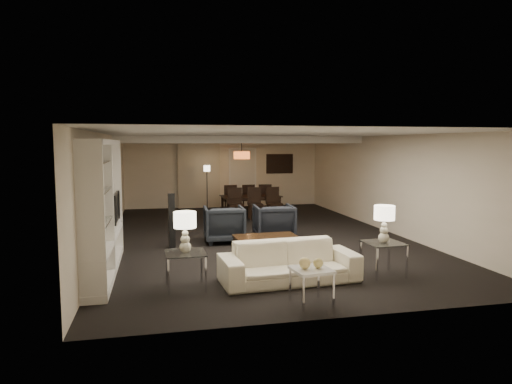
{
  "coord_description": "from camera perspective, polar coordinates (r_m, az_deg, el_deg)",
  "views": [
    {
      "loc": [
        -2.4,
        -10.91,
        2.27
      ],
      "look_at": [
        0.0,
        0.0,
        1.1
      ],
      "focal_mm": 32.0,
      "sensor_mm": 36.0,
      "label": 1
    }
  ],
  "objects": [
    {
      "name": "floor",
      "position": [
        11.41,
        0.0,
        -5.5
      ],
      "size": [
        11.0,
        11.0,
        0.0
      ],
      "primitive_type": "plane",
      "color": "black",
      "rests_on": "ground"
    },
    {
      "name": "ceiling",
      "position": [
        11.18,
        0.0,
        7.15
      ],
      "size": [
        7.0,
        11.0,
        0.02
      ],
      "primitive_type": "cube",
      "color": "silver",
      "rests_on": "ground"
    },
    {
      "name": "wall_back",
      "position": [
        16.62,
        -4.08,
        2.45
      ],
      "size": [
        7.0,
        0.02,
        2.5
      ],
      "primitive_type": "cube",
      "color": "beige",
      "rests_on": "ground"
    },
    {
      "name": "wall_front",
      "position": [
        6.01,
        11.37,
        -3.93
      ],
      "size": [
        7.0,
        0.02,
        2.5
      ],
      "primitive_type": "cube",
      "color": "beige",
      "rests_on": "ground"
    },
    {
      "name": "wall_left",
      "position": [
        11.02,
        -18.07,
        0.37
      ],
      "size": [
        0.02,
        11.0,
        2.5
      ],
      "primitive_type": "cube",
      "color": "beige",
      "rests_on": "ground"
    },
    {
      "name": "wall_right",
      "position": [
        12.45,
        15.94,
        1.05
      ],
      "size": [
        0.02,
        11.0,
        2.5
      ],
      "primitive_type": "cube",
      "color": "beige",
      "rests_on": "ground"
    },
    {
      "name": "ceiling_soffit",
      "position": [
        14.61,
        -2.97,
        6.48
      ],
      "size": [
        7.0,
        4.0,
        0.2
      ],
      "primitive_type": "cube",
      "color": "silver",
      "rests_on": "ceiling"
    },
    {
      "name": "curtains",
      "position": [
        16.44,
        -7.15,
        2.21
      ],
      "size": [
        1.5,
        0.12,
        2.4
      ],
      "primitive_type": "cube",
      "color": "beige",
      "rests_on": "wall_back"
    },
    {
      "name": "door",
      "position": [
        16.72,
        -1.69,
        1.8
      ],
      "size": [
        0.9,
        0.05,
        2.1
      ],
      "primitive_type": "cube",
      "color": "silver",
      "rests_on": "wall_back"
    },
    {
      "name": "painting",
      "position": [
        17.0,
        2.96,
        3.55
      ],
      "size": [
        0.95,
        0.04,
        0.65
      ],
      "primitive_type": "cube",
      "color": "#142D38",
      "rests_on": "wall_back"
    },
    {
      "name": "media_unit",
      "position": [
        8.44,
        -18.49,
        -1.8
      ],
      "size": [
        0.38,
        3.4,
        2.35
      ],
      "primitive_type": null,
      "color": "white",
      "rests_on": "wall_left"
    },
    {
      "name": "pendant_light",
      "position": [
        14.67,
        -1.8,
        4.61
      ],
      "size": [
        0.52,
        0.52,
        0.24
      ],
      "primitive_type": "cylinder",
      "color": "#D8591E",
      "rests_on": "ceiling_soffit"
    },
    {
      "name": "sofa",
      "position": [
        7.66,
        4.17,
        -8.72
      ],
      "size": [
        2.33,
        1.05,
        0.66
      ],
      "primitive_type": "imported",
      "rotation": [
        0.0,
        0.0,
        0.07
      ],
      "color": "beige",
      "rests_on": "floor"
    },
    {
      "name": "coffee_table",
      "position": [
        9.18,
        1.3,
        -6.91
      ],
      "size": [
        1.28,
        0.78,
        0.45
      ],
      "primitive_type": null,
      "rotation": [
        0.0,
        0.0,
        0.05
      ],
      "color": "black",
      "rests_on": "floor"
    },
    {
      "name": "armchair_left",
      "position": [
        10.67,
        -4.02,
        -4.01
      ],
      "size": [
        0.93,
        0.96,
        0.85
      ],
      "primitive_type": "imported",
      "rotation": [
        0.0,
        0.0,
        3.11
      ],
      "color": "black",
      "rests_on": "floor"
    },
    {
      "name": "armchair_right",
      "position": [
        10.9,
        2.25,
        -3.78
      ],
      "size": [
        0.95,
        0.97,
        0.85
      ],
      "primitive_type": "imported",
      "rotation": [
        0.0,
        0.0,
        3.09
      ],
      "color": "black",
      "rests_on": "floor"
    },
    {
      "name": "side_table_left",
      "position": [
        7.38,
        -8.78,
        -9.67
      ],
      "size": [
        0.64,
        0.64,
        0.58
      ],
      "primitive_type": null,
      "rotation": [
        0.0,
        0.0,
        0.02
      ],
      "color": "white",
      "rests_on": "floor"
    },
    {
      "name": "side_table_right",
      "position": [
        8.3,
        15.6,
        -8.05
      ],
      "size": [
        0.66,
        0.66,
        0.58
      ],
      "primitive_type": null,
      "rotation": [
        0.0,
        0.0,
        0.06
      ],
      "color": "white",
      "rests_on": "floor"
    },
    {
      "name": "table_lamp_left",
      "position": [
        7.24,
        -8.86,
        -4.99
      ],
      "size": [
        0.38,
        0.38,
        0.64
      ],
      "primitive_type": null,
      "rotation": [
        0.0,
        0.0,
        -0.09
      ],
      "color": "beige",
      "rests_on": "side_table_left"
    },
    {
      "name": "table_lamp_right",
      "position": [
        8.18,
        15.72,
        -3.88
      ],
      "size": [
        0.39,
        0.39,
        0.64
      ],
      "primitive_type": null,
      "rotation": [
        0.0,
        0.0,
        -0.1
      ],
      "color": "beige",
      "rests_on": "side_table_right"
    },
    {
      "name": "marble_table",
      "position": [
        6.67,
        6.91,
        -11.62
      ],
      "size": [
        0.58,
        0.58,
        0.52
      ],
      "primitive_type": null,
      "rotation": [
        0.0,
        0.0,
        0.12
      ],
      "color": "white",
      "rests_on": "floor"
    },
    {
      "name": "gold_gourd_a",
      "position": [
        6.54,
        6.12,
        -8.83
      ],
      "size": [
        0.17,
        0.17,
        0.17
      ],
      "primitive_type": "sphere",
      "color": "#E9CE7B",
      "rests_on": "marble_table"
    },
    {
      "name": "gold_gourd_b",
      "position": [
        6.61,
        7.78,
        -8.8
      ],
      "size": [
        0.15,
        0.15,
        0.15
      ],
      "primitive_type": "sphere",
      "color": "#CFBE6E",
      "rests_on": "marble_table"
    },
    {
      "name": "television",
      "position": [
        9.39,
        -17.67,
        -1.86
      ],
      "size": [
        1.0,
        0.13,
        0.57
      ],
      "primitive_type": "imported",
      "rotation": [
        0.0,
        0.0,
        1.57
      ],
      "color": "black",
      "rests_on": "media_unit"
    },
    {
      "name": "vase_blue",
      "position": [
        7.48,
        -19.26,
        -2.96
      ],
      "size": [
        0.18,
        0.18,
        0.19
      ],
      "primitive_type": "imported",
      "color": "#2654A5",
      "rests_on": "media_unit"
    },
    {
      "name": "vase_amber",
      "position": [
        7.71,
        -19.13,
        0.98
      ],
      "size": [
        0.16,
        0.16,
        0.17
      ],
      "primitive_type": "imported",
      "color": "#B9723D",
      "rests_on": "media_unit"
    },
    {
      "name": "floor_speaker",
      "position": [
        10.19,
        -10.49,
        -3.54
      ],
      "size": [
        0.15,
        0.15,
        1.21
      ],
      "primitive_type": "cube",
      "rotation": [
        0.0,
        0.0,
        0.14
      ],
      "color": "black",
      "rests_on": "floor"
    },
    {
      "name": "dining_table",
      "position": [
        14.47,
        -0.64,
        -1.75
      ],
      "size": [
        1.9,
        1.13,
        0.65
      ],
      "primitive_type": "imported",
      "rotation": [
        0.0,
        0.0,
        0.06
      ],
      "color": "black",
      "rests_on": "floor"
    },
    {
      "name": "chair_nl",
      "position": [
        13.7,
        -2.54,
        -1.53
      ],
      "size": [
        0.46,
        0.46,
        0.96
      ],
      "primitive_type": null,
      "rotation": [
        0.0,
        0.0,
        -0.03
      ],
      "color": "black",
      "rests_on": "floor"
    },
    {
      "name": "chair_nm",
      "position": [
        13.82,
        -0.09,
        -1.46
      ],
      "size": [
        0.46,
        0.46,
        0.96
      ],
      "primitive_type": null,
      "rotation": [
        0.0,
        0.0,
        -0.04
      ],
      "color": "black",
      "rests_on": "floor"
    },
    {
      "name": "chair_nr",
      "position": [
        13.96,
        2.32,
        -1.39
      ],
      "size": [
        0.48,
        0.48,
        0.96
      ],
      "primitive_type": null,
      "rotation": [
        0.0,
        0.0,
        0.08
      ],
      "color": "black",
      "rests_on": "floor"
    },
    {
      "name": "chair_fl",
      "position": [
        14.98,
        -3.4,
        -0.89
      ],
      "size": [
        0.49,
        0.49,
        0.96
      ],
      "primitive_type": null,
      "rotation": [
        0.0,
        0.0,
        3.25
      ],
      "color": "black",
      "rests_on": "floor"
    },
    {
      "name": "chair_fm",
      "position": [
        15.08,
        -1.15,
        -0.84
      ],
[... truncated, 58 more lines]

